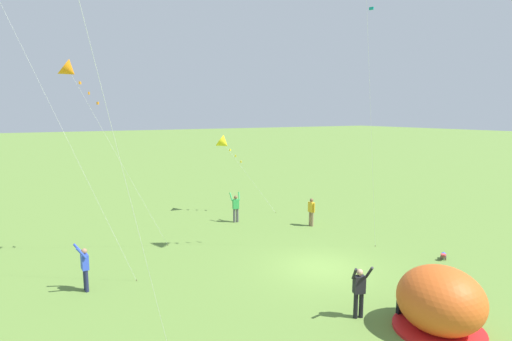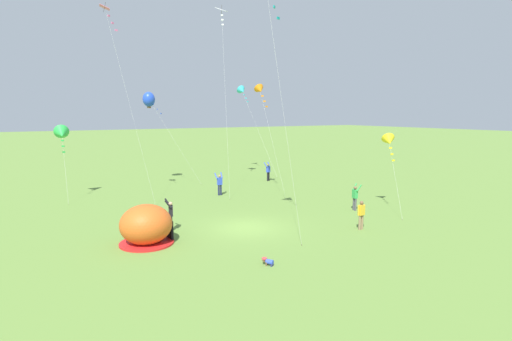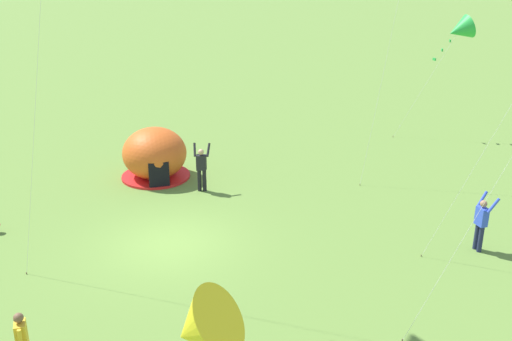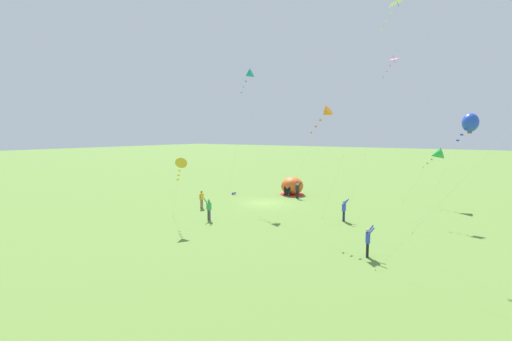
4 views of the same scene
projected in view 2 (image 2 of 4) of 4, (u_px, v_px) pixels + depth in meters
ground_plane at (247, 228)px, 23.85m from camera, size 300.00×300.00×0.00m
popup_tent at (146, 225)px, 20.78m from camera, size 2.81×2.81×2.10m
toddler_crawling at (268, 261)px, 17.95m from camera, size 0.44×0.53×0.32m
person_with_toddler at (220, 183)px, 33.12m from camera, size 0.68×0.49×1.89m
person_flying_kite at (171, 214)px, 23.11m from camera, size 0.59×0.70×1.89m
person_watching_sky at (355, 196)px, 27.96m from camera, size 0.54×0.68×1.89m
person_center_field at (361, 214)px, 23.33m from camera, size 0.59×0.27×1.72m
person_arms_raised at (268, 171)px, 40.18m from camera, size 0.71×0.60×1.89m
kite_yellow at (389, 141)px, 28.34m from camera, size 2.59×3.76×5.40m
kite_pink at (108, 17)px, 28.56m from camera, size 2.69×3.64×14.65m
kite_orange at (260, 90)px, 33.69m from camera, size 0.86×4.67×9.24m
kite_green at (62, 134)px, 31.57m from camera, size 1.21×3.62×5.88m
kite_cyan at (242, 91)px, 46.14m from camera, size 1.11×7.36×9.96m
kite_white at (222, 15)px, 35.34m from camera, size 2.94×6.48×16.30m
kite_blue at (149, 99)px, 37.59m from camera, size 4.52×3.61×8.77m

